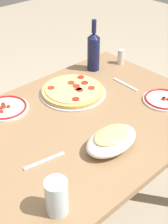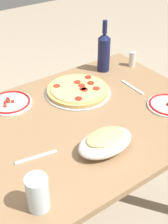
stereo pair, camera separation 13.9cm
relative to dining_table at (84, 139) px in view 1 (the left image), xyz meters
The scene contains 11 objects.
ground_plane 0.61m from the dining_table, ahead, with size 8.00×8.00×0.00m, color tan.
dining_table is the anchor object (origin of this frame).
pepperoni_pizza 0.26m from the dining_table, 62.60° to the left, with size 0.34×0.34×0.03m.
baked_pasta_dish 0.29m from the dining_table, 104.26° to the right, with size 0.24×0.15×0.08m.
wine_bottle 0.54m from the dining_table, 40.82° to the left, with size 0.07×0.07×0.29m.
water_glass 0.55m from the dining_table, 142.27° to the right, with size 0.07×0.07×0.13m, color silver.
side_plate_near 0.40m from the dining_table, 127.44° to the left, with size 0.21×0.21×0.02m.
side_plate_far 0.44m from the dining_table, 23.53° to the right, with size 0.20×0.20×0.02m.
spice_shaker 0.61m from the dining_table, 25.46° to the left, with size 0.04×0.04×0.09m.
fork_left 0.35m from the dining_table, 160.79° to the right, with size 0.17×0.02×0.01m, color #B7B7BC.
fork_right 0.39m from the dining_table, 10.20° to the left, with size 0.17×0.02×0.01m, color #B7B7BC.
Camera 1 is at (-0.77, -0.83, 1.58)m, focal length 49.57 mm.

